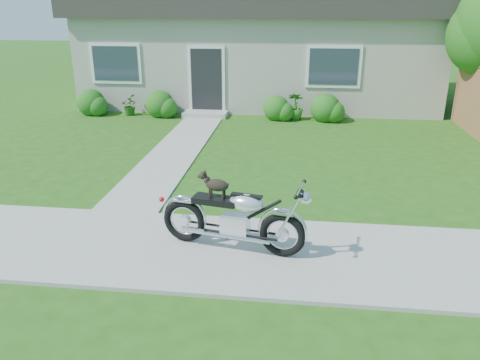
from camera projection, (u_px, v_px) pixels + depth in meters
The scene contains 8 objects.
ground at pixel (195, 249), 6.95m from camera, with size 80.00×80.00×0.00m, color #235114.
sidewalk at pixel (195, 248), 6.95m from camera, with size 24.00×2.20×0.04m, color #9E9B93.
walkway at pixel (178, 148), 11.76m from camera, with size 1.20×8.00×0.03m, color #9E9B93.
house at pixel (261, 40), 17.33m from camera, with size 12.60×7.03×4.50m.
shrub_row at pixel (208, 106), 14.87m from camera, with size 8.49×0.92×0.92m.
potted_plant_left at pixel (129, 105), 15.23m from camera, with size 0.58×0.50×0.64m, color #205115.
potted_plant_right at pixel (296, 106), 14.59m from camera, with size 0.47×0.47×0.84m, color #2E6E1E.
motorcycle_with_dog at pixel (235, 217), 6.71m from camera, with size 2.21×0.74×1.15m.
Camera 1 is at (1.40, -6.02, 3.42)m, focal length 35.00 mm.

